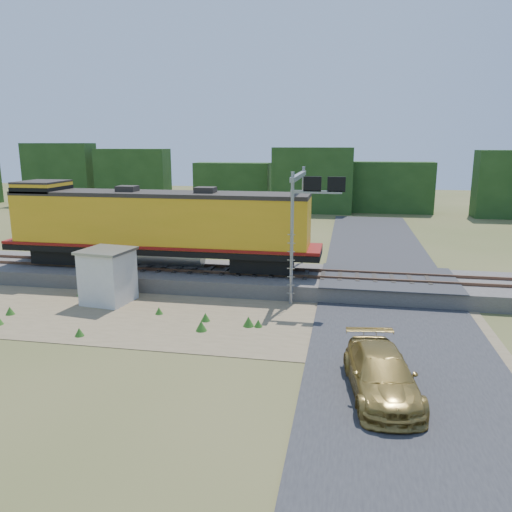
% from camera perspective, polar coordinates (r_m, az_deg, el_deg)
% --- Properties ---
extents(ground, '(140.00, 140.00, 0.00)m').
position_cam_1_polar(ground, '(22.12, -2.67, -7.72)').
color(ground, '#475123').
rests_on(ground, ground).
extents(ballast, '(70.00, 5.00, 0.80)m').
position_cam_1_polar(ballast, '(27.60, 0.15, -2.66)').
color(ballast, slate).
rests_on(ballast, ground).
extents(rails, '(70.00, 1.54, 0.16)m').
position_cam_1_polar(rails, '(27.47, 0.15, -1.70)').
color(rails, brown).
rests_on(rails, ballast).
extents(dirt_shoulder, '(26.00, 8.00, 0.03)m').
position_cam_1_polar(dirt_shoulder, '(23.08, -7.26, -6.89)').
color(dirt_shoulder, '#8C7754').
rests_on(dirt_shoulder, ground).
extents(road, '(7.00, 66.00, 0.86)m').
position_cam_1_polar(road, '(22.37, 15.69, -7.72)').
color(road, '#38383A').
rests_on(road, ground).
extents(tree_line_north, '(130.00, 3.00, 6.50)m').
position_cam_1_polar(tree_line_north, '(58.56, 5.86, 8.09)').
color(tree_line_north, '#1C3914').
rests_on(tree_line_north, ground).
extents(weed_clumps, '(15.00, 6.20, 0.56)m').
position_cam_1_polar(weed_clumps, '(23.22, -11.12, -6.95)').
color(weed_clumps, '#2B631C').
rests_on(weed_clumps, ground).
extents(locomotive, '(18.10, 2.76, 4.67)m').
position_cam_1_polar(locomotive, '(28.60, -11.46, 3.50)').
color(locomotive, black).
rests_on(locomotive, rails).
extents(shed, '(2.56, 2.56, 2.70)m').
position_cam_1_polar(shed, '(25.61, -16.57, -2.19)').
color(shed, silver).
rests_on(shed, ground).
extents(signal_gantry, '(2.55, 6.20, 6.44)m').
position_cam_1_polar(signal_gantry, '(25.79, 5.42, 6.33)').
color(signal_gantry, gray).
rests_on(signal_gantry, ground).
extents(car, '(2.59, 5.03, 1.40)m').
position_cam_1_polar(car, '(16.44, 14.14, -12.97)').
color(car, olive).
rests_on(car, ground).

